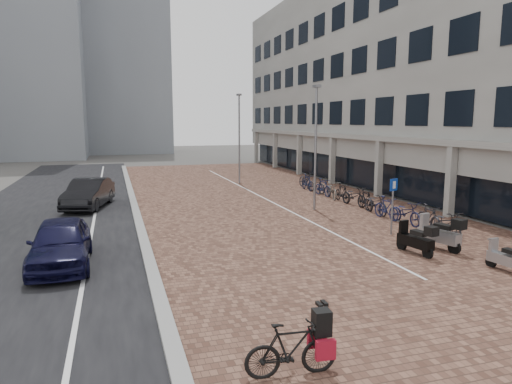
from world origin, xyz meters
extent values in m
plane|color=#474442|center=(0.00, 0.00, 0.00)|extent=(140.00, 140.00, 0.00)
cube|color=brown|center=(2.00, 12.00, 0.01)|extent=(14.50, 42.00, 0.04)
cube|color=black|center=(-9.00, 12.00, 0.01)|extent=(8.00, 50.00, 0.03)
cube|color=gray|center=(-5.10, 12.00, 0.07)|extent=(0.35, 42.00, 0.14)
cube|color=white|center=(-7.00, 12.00, 0.02)|extent=(0.12, 44.00, 0.00)
cube|color=white|center=(2.20, 12.00, 0.04)|extent=(0.10, 30.00, 0.00)
cube|color=#9C9C97|center=(13.00, 16.00, 8.50)|extent=(8.00, 40.00, 13.00)
cube|color=black|center=(9.60, 16.00, 1.70)|extent=(0.15, 38.00, 3.20)
cube|color=#9C9C97|center=(9.40, 16.00, 3.45)|extent=(1.60, 38.00, 0.30)
cube|color=#9C9C97|center=(8.80, 4.00, 1.70)|extent=(0.35, 0.35, 3.40)
cube|color=#9C9C97|center=(8.80, 10.00, 1.70)|extent=(0.35, 0.35, 3.40)
cube|color=#9C9C97|center=(8.80, 16.00, 1.70)|extent=(0.35, 0.35, 3.40)
cube|color=#9C9C97|center=(8.80, 22.00, 1.70)|extent=(0.35, 0.35, 3.40)
cube|color=#9C9C97|center=(8.80, 28.00, 1.70)|extent=(0.35, 0.35, 3.40)
cube|color=#9C9C97|center=(8.80, 34.00, 1.70)|extent=(0.35, 0.35, 3.40)
cube|color=gray|center=(-16.00, 48.00, 16.00)|extent=(14.00, 12.00, 32.00)
cube|color=gray|center=(-4.00, 55.00, 13.00)|extent=(12.00, 10.00, 26.00)
imported|color=black|center=(-7.70, 1.52, 0.73)|extent=(1.79, 4.33, 1.47)
imported|color=black|center=(-7.33, 11.48, 0.75)|extent=(2.64, 4.82, 1.51)
imported|color=black|center=(-3.23, -6.37, 0.50)|extent=(1.71, 0.62, 1.00)
cube|color=black|center=(-3.23, -6.37, 0.95)|extent=(0.33, 0.31, 0.45)
cube|color=maroon|center=(-3.45, -6.37, 0.55)|extent=(0.36, 0.13, 0.35)
cube|color=maroon|center=(-3.01, -6.37, 0.55)|extent=(0.36, 0.13, 0.35)
cylinder|color=slate|center=(4.26, 1.83, 1.03)|extent=(0.07, 0.07, 2.06)
cube|color=navy|center=(4.26, 1.80, 2.01)|extent=(0.45, 0.22, 0.47)
cylinder|color=gray|center=(3.52, 7.41, 3.05)|extent=(0.12, 0.12, 6.11)
cylinder|color=gray|center=(2.55, 18.10, 3.13)|extent=(0.12, 0.12, 6.26)
imported|color=black|center=(6.12, 1.00, 0.52)|extent=(0.87, 2.03, 1.04)
imported|color=black|center=(6.25, 2.15, 0.53)|extent=(0.68, 1.79, 1.05)
imported|color=#141738|center=(5.97, 3.30, 0.52)|extent=(0.74, 1.99, 1.04)
imported|color=#161B3F|center=(5.75, 4.45, 0.53)|extent=(0.61, 1.78, 1.05)
imported|color=black|center=(5.92, 5.60, 0.52)|extent=(0.74, 1.99, 1.04)
imported|color=black|center=(6.03, 6.75, 0.53)|extent=(0.65, 1.78, 1.05)
imported|color=black|center=(6.04, 7.90, 0.52)|extent=(0.98, 2.05, 1.04)
imported|color=black|center=(5.93, 9.05, 0.53)|extent=(0.60, 1.77, 1.05)
imported|color=#504E49|center=(5.91, 10.20, 0.52)|extent=(1.12, 2.08, 1.04)
imported|color=#151C3B|center=(5.86, 11.35, 0.53)|extent=(0.66, 1.79, 1.05)
imported|color=black|center=(6.00, 12.50, 0.52)|extent=(0.86, 2.02, 1.04)
imported|color=#121933|center=(5.85, 13.65, 0.53)|extent=(0.55, 1.76, 1.05)
imported|color=black|center=(6.21, 14.80, 0.52)|extent=(0.76, 2.00, 1.04)
camera|label=1|loc=(-6.04, -13.29, 4.44)|focal=32.09mm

